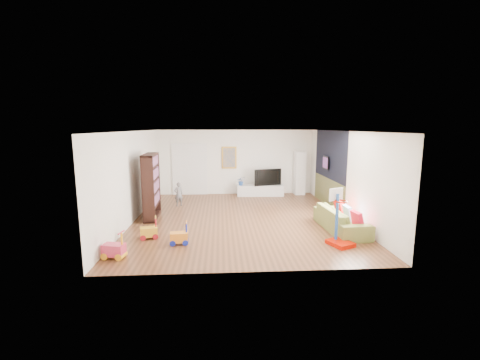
{
  "coord_description": "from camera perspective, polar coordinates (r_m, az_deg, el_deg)",
  "views": [
    {
      "loc": [
        -0.62,
        -9.66,
        2.83
      ],
      "look_at": [
        0.0,
        0.4,
        1.15
      ],
      "focal_mm": 24.0,
      "sensor_mm": 36.0,
      "label": 1
    }
  ],
  "objects": [
    {
      "name": "tv",
      "position": [
        13.26,
        4.77,
        0.56
      ],
      "size": [
        1.17,
        0.5,
        0.68
      ],
      "primitive_type": "imported",
      "rotation": [
        0.0,
        0.0,
        0.3
      ],
      "color": "black",
      "rests_on": "media_console"
    },
    {
      "name": "bookshelf",
      "position": [
        10.36,
        -15.49,
        -1.04
      ],
      "size": [
        0.43,
        1.39,
        2.01
      ],
      "primitive_type": "cube",
      "rotation": [
        0.0,
        0.0,
        0.05
      ],
      "color": "black",
      "rests_on": "ground"
    },
    {
      "name": "wall_back",
      "position": [
        13.51,
        -0.88,
        3.18
      ],
      "size": [
        6.5,
        0.0,
        2.7
      ],
      "primitive_type": "cube",
      "color": "white",
      "rests_on": "ground"
    },
    {
      "name": "olive_wainscot",
      "position": [
        11.94,
        15.39,
        -2.13
      ],
      "size": [
        0.01,
        3.2,
        1.0
      ],
      "primitive_type": "cube",
      "color": "brown",
      "rests_on": "wall_right"
    },
    {
      "name": "media_console",
      "position": [
        13.3,
        3.62,
        -1.86
      ],
      "size": [
        1.92,
        0.55,
        0.44
      ],
      "primitive_type": "cube",
      "rotation": [
        0.0,
        0.0,
        -0.04
      ],
      "color": "silver",
      "rests_on": "ground"
    },
    {
      "name": "child",
      "position": [
        11.72,
        -10.87,
        -2.5
      ],
      "size": [
        0.38,
        0.34,
        0.87
      ],
      "primitive_type": "imported",
      "rotation": [
        0.0,
        0.0,
        3.65
      ],
      "color": "slate",
      "rests_on": "ground"
    },
    {
      "name": "pillow_left",
      "position": [
        8.79,
        20.11,
        -6.58
      ],
      "size": [
        0.16,
        0.42,
        0.41
      ],
      "primitive_type": "cube",
      "rotation": [
        0.0,
        0.0,
        0.13
      ],
      "color": "red",
      "rests_on": "sofa"
    },
    {
      "name": "navy_accent",
      "position": [
        11.76,
        15.67,
        4.33
      ],
      "size": [
        0.01,
        3.2,
        1.7
      ],
      "primitive_type": "cube",
      "color": "black",
      "rests_on": "wall_right"
    },
    {
      "name": "ride_on_pink",
      "position": [
        7.58,
        -21.56,
        -10.69
      ],
      "size": [
        0.5,
        0.37,
        0.61
      ],
      "primitive_type": "cube",
      "rotation": [
        0.0,
        0.0,
        -0.2
      ],
      "color": "#D03050",
      "rests_on": "ground"
    },
    {
      "name": "ride_on_orange",
      "position": [
        8.01,
        -10.8,
        -9.29
      ],
      "size": [
        0.44,
        0.29,
        0.56
      ],
      "primitive_type": "cube",
      "rotation": [
        0.0,
        0.0,
        0.08
      ],
      "color": "orange",
      "rests_on": "ground"
    },
    {
      "name": "doorway",
      "position": [
        13.55,
        -8.93,
        1.8
      ],
      "size": [
        1.45,
        0.06,
        2.1
      ],
      "primitive_type": "cube",
      "color": "white",
      "rests_on": "ground"
    },
    {
      "name": "wall_front",
      "position": [
        6.13,
        2.41,
        -4.54
      ],
      "size": [
        6.5,
        0.0,
        2.7
      ],
      "primitive_type": "cube",
      "color": "white",
      "rests_on": "ground"
    },
    {
      "name": "vase_plant",
      "position": [
        13.16,
        0.2,
        -0.16
      ],
      "size": [
        0.37,
        0.34,
        0.37
      ],
      "primitive_type": "imported",
      "rotation": [
        0.0,
        0.0,
        0.16
      ],
      "color": "#264D99",
      "rests_on": "media_console"
    },
    {
      "name": "sofa",
      "position": [
        9.31,
        17.52,
        -6.7
      ],
      "size": [
        0.95,
        2.16,
        0.62
      ],
      "primitive_type": "imported",
      "rotation": [
        0.0,
        0.0,
        1.63
      ],
      "color": "olive",
      "rests_on": "ground"
    },
    {
      "name": "floor",
      "position": [
        10.09,
        0.14,
        -6.83
      ],
      "size": [
        6.5,
        7.5,
        0.0
      ],
      "primitive_type": "cube",
      "color": "brown",
      "rests_on": "ground"
    },
    {
      "name": "artwork_right",
      "position": [
        11.95,
        15.0,
        2.99
      ],
      "size": [
        0.04,
        0.56,
        0.46
      ],
      "primitive_type": "cube",
      "color": "#7F3F8C",
      "rests_on": "wall_right"
    },
    {
      "name": "wall_left",
      "position": [
        10.12,
        -18.55,
        0.56
      ],
      "size": [
        0.0,
        7.5,
        2.7
      ],
      "primitive_type": "cube",
      "color": "silver",
      "rests_on": "ground"
    },
    {
      "name": "painting_back",
      "position": [
        13.44,
        -1.94,
        4.0
      ],
      "size": [
        0.62,
        0.06,
        0.92
      ],
      "primitive_type": "cube",
      "color": "gold",
      "rests_on": "wall_back"
    },
    {
      "name": "ceiling",
      "position": [
        9.68,
        0.15,
        8.69
      ],
      "size": [
        6.5,
        7.5,
        0.0
      ],
      "primitive_type": "cube",
      "color": "white",
      "rests_on": "ground"
    },
    {
      "name": "wall_right",
      "position": [
        10.51,
        18.12,
        0.9
      ],
      "size": [
        0.0,
        7.5,
        2.7
      ],
      "primitive_type": "cube",
      "color": "white",
      "rests_on": "ground"
    },
    {
      "name": "ride_on_yellow",
      "position": [
        8.58,
        -15.91,
        -8.22
      ],
      "size": [
        0.47,
        0.35,
        0.56
      ],
      "primitive_type": "cube",
      "rotation": [
        0.0,
        0.0,
        0.23
      ],
      "color": "gold",
      "rests_on": "ground"
    },
    {
      "name": "basketball_hoop",
      "position": [
        8.05,
        17.61,
        -6.41
      ],
      "size": [
        0.67,
        0.72,
        1.38
      ],
      "primitive_type": "cube",
      "rotation": [
        0.0,
        0.0,
        0.42
      ],
      "color": "#B31000",
      "rests_on": "ground"
    },
    {
      "name": "tall_cabinet",
      "position": [
        13.69,
        10.55,
        1.21
      ],
      "size": [
        0.44,
        0.44,
        1.8
      ],
      "primitive_type": "cube",
      "rotation": [
        0.0,
        0.0,
        0.04
      ],
      "color": "white",
      "rests_on": "ground"
    },
    {
      "name": "pillow_center",
      "position": [
        9.34,
        18.65,
        -5.57
      ],
      "size": [
        0.12,
        0.41,
        0.4
      ],
      "primitive_type": "cube",
      "rotation": [
        0.0,
        0.0,
        0.03
      ],
      "color": "white",
      "rests_on": "sofa"
    },
    {
      "name": "pillow_right",
      "position": [
        9.87,
        17.24,
        -4.7
      ],
      "size": [
        0.17,
        0.42,
        0.41
      ],
      "primitive_type": "cube",
      "rotation": [
        0.0,
        0.0,
        0.15
      ],
      "color": "red",
      "rests_on": "sofa"
    }
  ]
}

